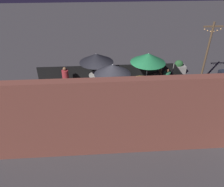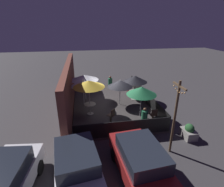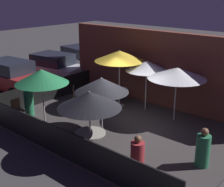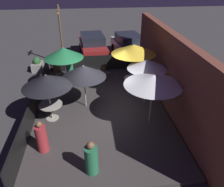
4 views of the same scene
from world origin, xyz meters
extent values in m
plane|color=#383538|center=(0.00, 0.00, 0.00)|extent=(60.00, 60.00, 0.00)
cube|color=#383333|center=(0.00, 0.00, 0.06)|extent=(8.75, 5.80, 0.12)
cube|color=brown|center=(0.00, 3.13, 1.69)|extent=(10.35, 0.36, 3.39)
cube|color=black|center=(0.00, -2.85, 0.59)|extent=(8.55, 0.05, 0.95)
cube|color=black|center=(-4.33, 0.00, 0.59)|extent=(0.05, 5.60, 0.95)
cylinder|color=#B2B2B7|center=(-1.40, 1.72, 1.36)|extent=(0.05, 0.05, 2.48)
cone|color=gold|center=(-1.40, 1.72, 2.38)|extent=(2.13, 2.13, 0.44)
cylinder|color=#B2B2B7|center=(0.59, -2.10, 1.14)|extent=(0.05, 0.05, 2.04)
cone|color=black|center=(0.59, -2.10, 1.91)|extent=(1.97, 1.97, 0.51)
cylinder|color=#B2B2B7|center=(-0.26, 2.12, 1.19)|extent=(0.05, 0.05, 2.15)
cone|color=silver|center=(-0.26, 2.12, 2.06)|extent=(1.77, 1.77, 0.42)
cylinder|color=#B2B2B7|center=(-2.31, -1.66, 1.20)|extent=(0.05, 0.05, 2.17)
cone|color=#1E6B3D|center=(-2.31, -1.66, 2.02)|extent=(1.99, 1.99, 0.54)
cylinder|color=#B2B2B7|center=(-0.23, -0.67, 1.13)|extent=(0.05, 0.05, 2.02)
cone|color=black|center=(-0.23, -0.67, 1.87)|extent=(1.93, 1.93, 0.52)
cylinder|color=#B2B2B7|center=(1.24, 1.96, 1.18)|extent=(0.05, 0.05, 2.13)
cone|color=silver|center=(1.24, 1.96, 2.04)|extent=(2.25, 2.25, 0.42)
cylinder|color=#9E998E|center=(-1.40, 1.72, 0.13)|extent=(0.45, 0.45, 0.02)
cylinder|color=#9E998E|center=(-1.40, 1.72, 0.49)|extent=(0.08, 0.08, 0.73)
cylinder|color=#9E998E|center=(-1.40, 1.72, 0.87)|extent=(0.82, 0.82, 0.04)
cylinder|color=#9E998E|center=(0.59, -2.10, 0.13)|extent=(0.54, 0.54, 0.02)
cylinder|color=#9E998E|center=(0.59, -2.10, 0.45)|extent=(0.08, 0.08, 0.67)
cylinder|color=#9E998E|center=(0.59, -2.10, 0.80)|extent=(0.97, 0.97, 0.04)
cube|color=#4C3828|center=(-3.13, -2.24, 0.36)|extent=(0.08, 0.08, 0.48)
cube|color=#4C3828|center=(-3.13, -2.24, 0.62)|extent=(0.41, 0.41, 0.04)
cube|color=#4C3828|center=(-3.31, -2.25, 0.86)|extent=(0.05, 0.40, 0.44)
cube|color=#4C3828|center=(-2.70, 0.46, 0.35)|extent=(0.11, 0.11, 0.47)
cube|color=#4C3828|center=(-2.70, 0.46, 0.61)|extent=(0.57, 0.57, 0.04)
cube|color=#4C3828|center=(-2.83, 0.33, 0.85)|extent=(0.30, 0.31, 0.44)
cylinder|color=#236642|center=(3.61, -0.52, 0.61)|extent=(0.57, 0.57, 0.98)
sphere|color=brown|center=(3.61, -0.52, 1.21)|extent=(0.23, 0.23, 0.23)
cylinder|color=#236642|center=(-3.48, -1.53, 0.64)|extent=(0.49, 0.49, 1.03)
sphere|color=brown|center=(-3.48, -1.53, 1.25)|extent=(0.20, 0.20, 0.20)
cylinder|color=maroon|center=(2.47, -2.18, 0.63)|extent=(0.52, 0.52, 1.03)
sphere|color=brown|center=(2.47, -2.18, 1.25)|extent=(0.21, 0.21, 0.21)
cube|color=gray|center=(-4.98, -3.69, 0.25)|extent=(0.92, 0.64, 0.51)
ellipsoid|color=#235128|center=(-4.98, -3.69, 0.61)|extent=(0.59, 0.48, 0.54)
cylinder|color=brown|center=(-5.88, -2.10, 1.91)|extent=(0.12, 0.12, 3.82)
cube|color=brown|center=(-5.88, -2.10, 3.57)|extent=(1.10, 0.08, 0.08)
sphere|color=#F4B260|center=(-6.33, -2.10, 3.43)|extent=(0.07, 0.07, 0.07)
sphere|color=#F4B260|center=(-6.15, -2.10, 3.35)|extent=(0.07, 0.07, 0.07)
sphere|color=#F4B260|center=(-5.97, -2.10, 3.30)|extent=(0.07, 0.07, 0.07)
sphere|color=#F4B260|center=(-5.78, -2.10, 3.30)|extent=(0.07, 0.07, 0.07)
sphere|color=#F4B260|center=(-5.60, -2.10, 3.35)|extent=(0.07, 0.07, 0.07)
sphere|color=#F4B260|center=(-5.42, -2.10, 3.43)|extent=(0.07, 0.07, 0.07)
cube|color=maroon|center=(-7.21, -0.07, 0.67)|extent=(4.23, 2.05, 0.70)
cube|color=#1E232D|center=(-7.21, -0.07, 1.32)|extent=(2.38, 1.76, 0.60)
cylinder|color=black|center=(-6.02, 0.85, 0.32)|extent=(0.65, 0.24, 0.64)
cylinder|color=black|center=(-5.88, -0.76, 0.32)|extent=(0.65, 0.24, 0.64)
cube|color=silver|center=(-6.93, 2.53, 0.67)|extent=(4.06, 2.22, 0.70)
cube|color=#1E232D|center=(-6.93, 2.53, 1.32)|extent=(2.32, 1.85, 0.60)
cylinder|color=black|center=(-5.87, 3.50, 0.32)|extent=(0.66, 0.27, 0.64)
cylinder|color=black|center=(-5.64, 1.90, 0.32)|extent=(0.66, 0.27, 0.64)
cylinder|color=black|center=(-6.07, 5.79, 0.32)|extent=(0.66, 0.25, 0.64)
cylinder|color=black|center=(-6.25, 4.19, 0.32)|extent=(0.66, 0.25, 0.64)
camera|label=1|loc=(0.49, 9.50, 6.93)|focal=35.00mm
camera|label=2|loc=(-12.50, 2.04, 6.16)|focal=28.00mm
camera|label=3|loc=(6.87, -8.33, 5.07)|focal=50.00mm
camera|label=4|loc=(8.42, -0.43, 5.69)|focal=35.00mm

